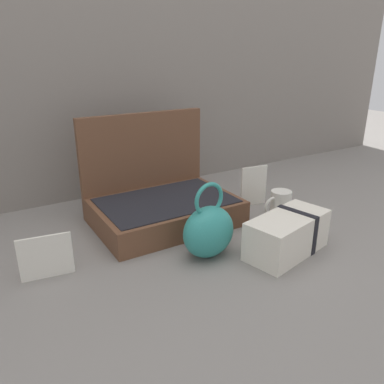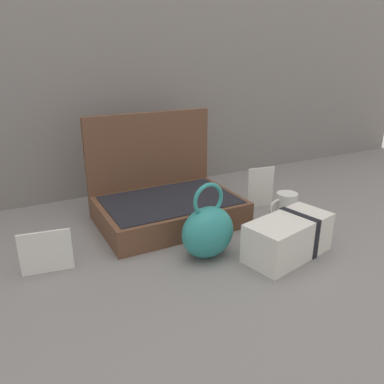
{
  "view_description": "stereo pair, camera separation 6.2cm",
  "coord_description": "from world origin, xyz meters",
  "px_view_note": "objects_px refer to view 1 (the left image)",
  "views": [
    {
      "loc": [
        -0.48,
        -0.84,
        0.53
      ],
      "look_at": [
        0.02,
        -0.02,
        0.18
      ],
      "focal_mm": 35.3,
      "sensor_mm": 36.0,
      "label": 1
    },
    {
      "loc": [
        -0.43,
        -0.87,
        0.53
      ],
      "look_at": [
        0.02,
        -0.02,
        0.18
      ],
      "focal_mm": 35.3,
      "sensor_mm": 36.0,
      "label": 2
    }
  ],
  "objects_px": {
    "info_card_left": "(46,257)",
    "coffee_mug": "(280,204)",
    "open_suitcase": "(161,199)",
    "poster_card_right": "(254,186)",
    "cream_toiletry_bag": "(288,234)",
    "teal_pouch_handbag": "(209,231)"
  },
  "relations": [
    {
      "from": "coffee_mug",
      "to": "info_card_left",
      "type": "bearing_deg",
      "value": 178.3
    },
    {
      "from": "open_suitcase",
      "to": "teal_pouch_handbag",
      "type": "height_order",
      "value": "open_suitcase"
    },
    {
      "from": "info_card_left",
      "to": "poster_card_right",
      "type": "bearing_deg",
      "value": 16.75
    },
    {
      "from": "poster_card_right",
      "to": "open_suitcase",
      "type": "bearing_deg",
      "value": 179.15
    },
    {
      "from": "open_suitcase",
      "to": "cream_toiletry_bag",
      "type": "relative_size",
      "value": 1.64
    },
    {
      "from": "cream_toiletry_bag",
      "to": "poster_card_right",
      "type": "height_order",
      "value": "poster_card_right"
    },
    {
      "from": "teal_pouch_handbag",
      "to": "cream_toiletry_bag",
      "type": "bearing_deg",
      "value": -26.37
    },
    {
      "from": "open_suitcase",
      "to": "info_card_left",
      "type": "height_order",
      "value": "open_suitcase"
    },
    {
      "from": "cream_toiletry_bag",
      "to": "coffee_mug",
      "type": "height_order",
      "value": "cream_toiletry_bag"
    },
    {
      "from": "coffee_mug",
      "to": "teal_pouch_handbag",
      "type": "bearing_deg",
      "value": -164.87
    },
    {
      "from": "cream_toiletry_bag",
      "to": "poster_card_right",
      "type": "xyz_separation_m",
      "value": [
        0.15,
        0.33,
        0.02
      ]
    },
    {
      "from": "open_suitcase",
      "to": "coffee_mug",
      "type": "relative_size",
      "value": 4.23
    },
    {
      "from": "info_card_left",
      "to": "coffee_mug",
      "type": "bearing_deg",
      "value": 7.07
    },
    {
      "from": "open_suitcase",
      "to": "info_card_left",
      "type": "bearing_deg",
      "value": -157.73
    },
    {
      "from": "cream_toiletry_bag",
      "to": "coffee_mug",
      "type": "bearing_deg",
      "value": 50.95
    },
    {
      "from": "poster_card_right",
      "to": "info_card_left",
      "type": "bearing_deg",
      "value": -163.32
    },
    {
      "from": "teal_pouch_handbag",
      "to": "poster_card_right",
      "type": "relative_size",
      "value": 1.46
    },
    {
      "from": "teal_pouch_handbag",
      "to": "poster_card_right",
      "type": "bearing_deg",
      "value": 32.79
    },
    {
      "from": "cream_toiletry_bag",
      "to": "poster_card_right",
      "type": "distance_m",
      "value": 0.36
    },
    {
      "from": "teal_pouch_handbag",
      "to": "open_suitcase",
      "type": "bearing_deg",
      "value": 90.23
    },
    {
      "from": "cream_toiletry_bag",
      "to": "info_card_left",
      "type": "xyz_separation_m",
      "value": [
        -0.61,
        0.22,
        0.0
      ]
    },
    {
      "from": "info_card_left",
      "to": "poster_card_right",
      "type": "relative_size",
      "value": 0.87
    }
  ]
}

